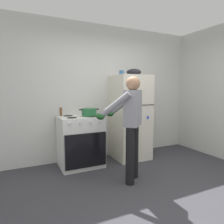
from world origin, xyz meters
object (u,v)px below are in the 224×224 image
stove_range (81,141)px  coffee_mug (121,73)px  mixing_bowl (134,72)px  red_pot (89,112)px  person_cook (130,119)px  pepper_mill (61,112)px  refrigerator (130,117)px

stove_range → coffee_mug: (0.88, 0.06, 1.27)m
mixing_bowl → red_pot: bearing=-177.1°
person_cook → pepper_mill: bearing=125.9°
refrigerator → person_cook: 1.07m
person_cook → coffee_mug: size_ratio=14.28×
stove_range → mixing_bowl: (1.13, 0.01, 1.29)m
stove_range → pepper_mill: bearing=145.0°
stove_range → red_pot: 0.56m
refrigerator → coffee_mug: size_ratio=15.05×
refrigerator → pepper_mill: (-1.35, 0.20, 0.16)m
coffee_mug → pepper_mill: (-1.18, 0.15, -0.73)m
refrigerator → coffee_mug: (-0.18, 0.05, 0.89)m
person_cook → mixing_bowl: 1.36m
red_pot → coffee_mug: bearing=7.9°
red_pot → coffee_mug: (0.72, 0.10, 0.74)m
refrigerator → red_pot: size_ratio=4.58×
stove_range → red_pot: size_ratio=2.52×
stove_range → person_cook: bearing=-60.7°
red_pot → coffee_mug: size_ratio=3.29×
person_cook → mixing_bowl: bearing=55.8°
coffee_mug → mixing_bowl: (0.26, -0.05, 0.02)m
refrigerator → mixing_bowl: (0.08, 0.00, 0.91)m
person_cook → red_pot: bearing=111.9°
refrigerator → red_pot: (-0.89, -0.05, 0.15)m
red_pot → mixing_bowl: (0.97, 0.05, 0.76)m
pepper_mill → stove_range: bearing=-35.0°
stove_range → mixing_bowl: mixing_bowl is taller
pepper_mill → mixing_bowl: mixing_bowl is taller
pepper_mill → red_pot: bearing=-28.5°
refrigerator → red_pot: bearing=-176.8°
refrigerator → pepper_mill: size_ratio=11.30×
red_pot → coffee_mug: coffee_mug is taller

